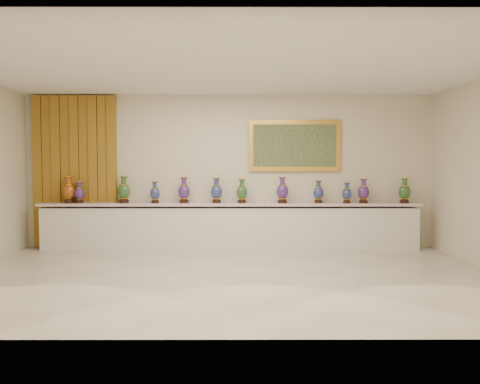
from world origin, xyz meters
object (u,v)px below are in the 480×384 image
Objects in this scene: vase_0 at (69,191)px; vase_2 at (124,191)px; counter at (230,227)px; vase_1 at (79,193)px.

vase_0 is 1.00× the size of vase_2.
vase_2 is (1.05, 0.04, 0.00)m from vase_0.
vase_2 reaches higher than counter.
vase_0 is 1.24× the size of vase_1.
vase_2 is at bearing 2.02° from vase_0.
vase_1 is (0.20, 0.01, -0.04)m from vase_0.
vase_1 is at bearing -178.23° from vase_2.
vase_0 is at bearing -176.94° from vase_1.
vase_0 is at bearing -177.98° from vase_2.
vase_0 reaches higher than vase_1.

